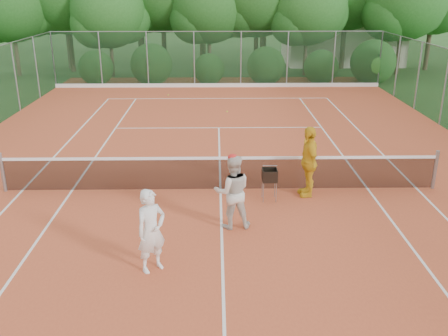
# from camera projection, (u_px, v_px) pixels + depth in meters

# --- Properties ---
(ground) EXTENTS (120.00, 120.00, 0.00)m
(ground) POSITION_uv_depth(u_px,v_px,m) (220.00, 190.00, 13.86)
(ground) COLOR #204819
(ground) RESTS_ON ground
(clay_court) EXTENTS (18.00, 36.00, 0.02)m
(clay_court) POSITION_uv_depth(u_px,v_px,m) (220.00, 190.00, 13.86)
(clay_court) COLOR #C3522D
(clay_court) RESTS_ON ground
(club_building) EXTENTS (8.00, 5.00, 3.00)m
(club_building) POSITION_uv_depth(u_px,v_px,m) (341.00, 42.00, 36.02)
(club_building) COLOR beige
(club_building) RESTS_ON ground
(tennis_net) EXTENTS (11.97, 0.10, 1.10)m
(tennis_net) POSITION_uv_depth(u_px,v_px,m) (220.00, 172.00, 13.68)
(tennis_net) COLOR gray
(tennis_net) RESTS_ON clay_court
(player_white) EXTENTS (0.74, 0.71, 1.71)m
(player_white) POSITION_uv_depth(u_px,v_px,m) (151.00, 231.00, 9.68)
(player_white) COLOR white
(player_white) RESTS_ON clay_court
(player_center_grp) EXTENTS (0.92, 0.75, 1.80)m
(player_center_grp) POSITION_uv_depth(u_px,v_px,m) (232.00, 192.00, 11.44)
(player_center_grp) COLOR beige
(player_center_grp) RESTS_ON clay_court
(player_yellow) EXTENTS (0.54, 1.15, 1.91)m
(player_yellow) POSITION_uv_depth(u_px,v_px,m) (308.00, 161.00, 13.19)
(player_yellow) COLOR gold
(player_yellow) RESTS_ON clay_court
(ball_hopper) EXTENTS (0.37, 0.37, 0.86)m
(ball_hopper) POSITION_uv_depth(u_px,v_px,m) (270.00, 176.00, 12.97)
(ball_hopper) COLOR gray
(ball_hopper) RESTS_ON clay_court
(stray_ball_a) EXTENTS (0.07, 0.07, 0.07)m
(stray_ball_a) POSITION_uv_depth(u_px,v_px,m) (227.00, 111.00, 22.29)
(stray_ball_a) COLOR #BECD2F
(stray_ball_a) RESTS_ON clay_court
(stray_ball_b) EXTENTS (0.07, 0.07, 0.07)m
(stray_ball_b) POSITION_uv_depth(u_px,v_px,m) (168.00, 95.00, 25.65)
(stray_ball_b) COLOR #C6D030
(stray_ball_b) RESTS_ON clay_court
(stray_ball_c) EXTENTS (0.07, 0.07, 0.07)m
(stray_ball_c) POSITION_uv_depth(u_px,v_px,m) (305.00, 105.00, 23.58)
(stray_ball_c) COLOR yellow
(stray_ball_c) RESTS_ON clay_court
(court_markings) EXTENTS (11.03, 23.83, 0.01)m
(court_markings) POSITION_uv_depth(u_px,v_px,m) (220.00, 189.00, 13.85)
(court_markings) COLOR white
(court_markings) RESTS_ON clay_court
(fence_back) EXTENTS (18.07, 0.07, 3.00)m
(fence_back) POSITION_uv_depth(u_px,v_px,m) (218.00, 60.00, 27.42)
(fence_back) COLOR #19381E
(fence_back) RESTS_ON clay_court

